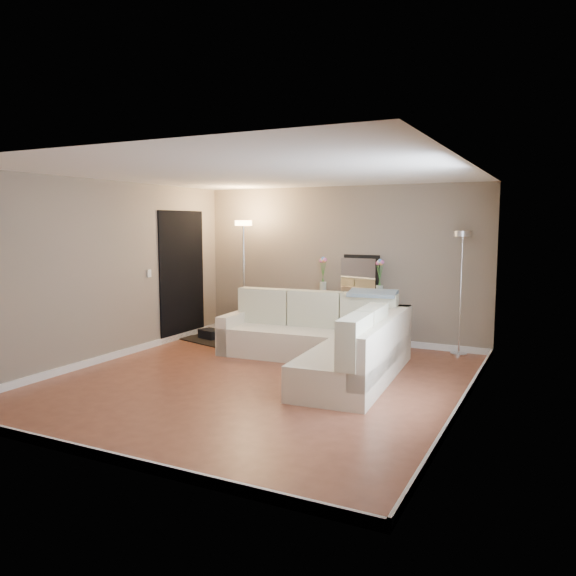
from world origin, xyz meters
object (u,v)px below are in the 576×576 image
at_px(console_table, 346,318).
at_px(floor_lamp_lit, 244,255).
at_px(sectional_sofa, 327,341).
at_px(floor_lamp_unlit, 462,268).

distance_m(console_table, floor_lamp_lit, 2.05).
relative_size(console_table, floor_lamp_lit, 0.62).
height_order(sectional_sofa, floor_lamp_lit, floor_lamp_lit).
relative_size(sectional_sofa, console_table, 2.31).
distance_m(console_table, floor_lamp_unlit, 2.05).
xyz_separation_m(sectional_sofa, floor_lamp_unlit, (1.55, 1.51, 0.97)).
bearing_deg(console_table, floor_lamp_lit, -167.98).
height_order(sectional_sofa, console_table, sectional_sofa).
bearing_deg(floor_lamp_lit, floor_lamp_unlit, 5.13).
height_order(console_table, floor_lamp_unlit, floor_lamp_unlit).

